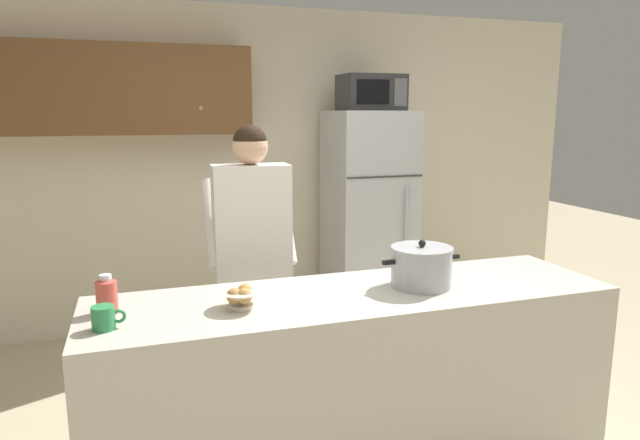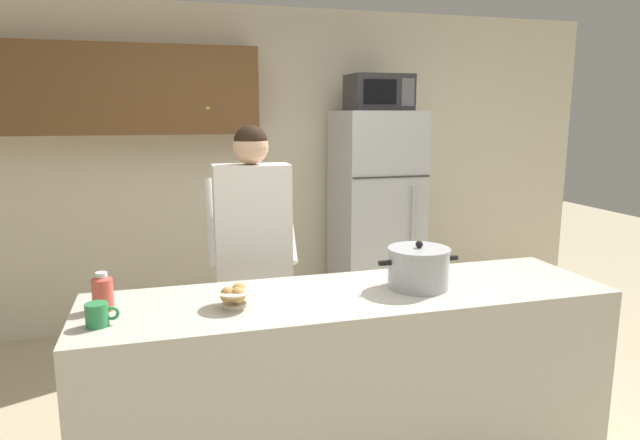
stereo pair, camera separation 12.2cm
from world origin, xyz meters
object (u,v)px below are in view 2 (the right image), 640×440
refrigerator (375,220)px  bottle_near_edge (103,292)px  microwave (379,93)px  person_near_pot (253,236)px  cooking_pot (418,268)px  coffee_mug (98,315)px  bread_bowl (235,296)px

refrigerator → bottle_near_edge: 2.65m
refrigerator → microwave: bearing=-89.9°
person_near_pot → bottle_near_edge: (-0.76, -0.65, -0.06)m
cooking_pot → coffee_mug: size_ratio=3.15×
cooking_pot → bread_bowl: (-0.90, -0.04, -0.05)m
coffee_mug → bread_bowl: (0.55, 0.07, 0.00)m
cooking_pot → bottle_near_edge: size_ratio=2.44×
refrigerator → bottle_near_edge: (-1.96, -1.78, 0.12)m
microwave → bread_bowl: (-1.41, -1.88, -0.94)m
refrigerator → coffee_mug: 2.78m
microwave → refrigerator: bearing=90.1°
coffee_mug → bread_bowl: bread_bowl is taller
cooking_pot → bottle_near_edge: (-1.45, 0.08, -0.02)m
coffee_mug → bread_bowl: 0.56m
microwave → coffee_mug: microwave is taller
bread_bowl → bottle_near_edge: size_ratio=1.18×
coffee_mug → bottle_near_edge: bearing=88.8°
bread_bowl → bottle_near_edge: (-0.55, 0.12, 0.03)m
refrigerator → bottle_near_edge: bearing=-137.7°
bread_bowl → microwave: bearing=53.2°
coffee_mug → bottle_near_edge: bottle_near_edge is taller
refrigerator → bottle_near_edge: size_ratio=10.48×
refrigerator → cooking_pot: 1.93m
microwave → coffee_mug: 2.92m
refrigerator → coffee_mug: refrigerator is taller
microwave → cooking_pot: size_ratio=1.16×
microwave → bottle_near_edge: bearing=-138.0°
microwave → person_near_pot: bearing=-137.3°
microwave → coffee_mug: size_ratio=3.66×
bottle_near_edge → refrigerator: bearing=42.3°
refrigerator → cooking_pot: (-0.51, -1.86, 0.13)m
person_near_pot → bread_bowl: bearing=-105.0°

